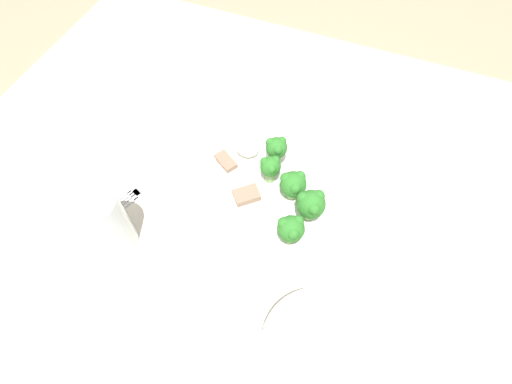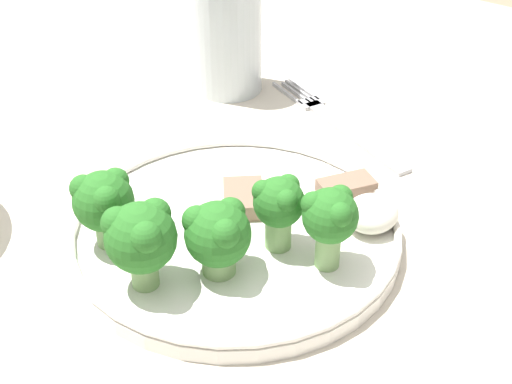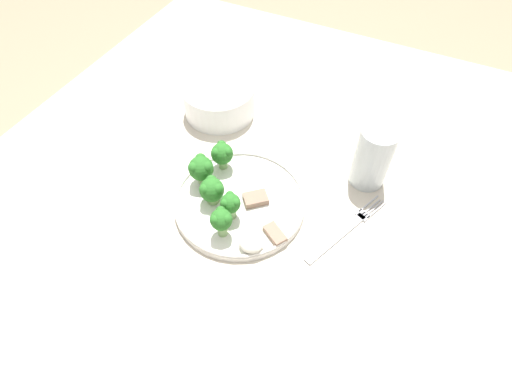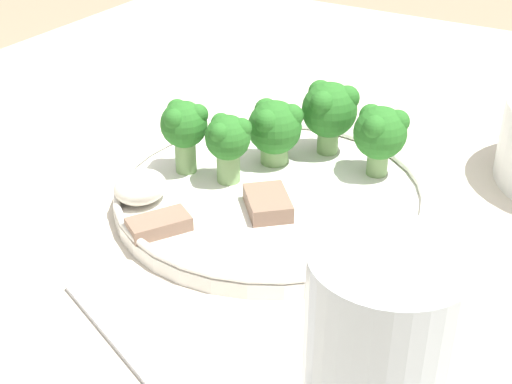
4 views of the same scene
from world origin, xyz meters
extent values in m
plane|color=#9E896B|center=(0.00, 0.00, 0.00)|extent=(8.00, 8.00, 0.00)
cube|color=beige|center=(0.00, 0.00, 0.69)|extent=(1.18, 1.16, 0.03)
cylinder|color=brown|center=(-0.53, 0.52, 0.34)|extent=(0.06, 0.06, 0.67)
cylinder|color=brown|center=(0.53, 0.52, 0.34)|extent=(0.06, 0.06, 0.67)
cylinder|color=white|center=(-0.03, -0.10, 0.71)|extent=(0.25, 0.25, 0.01)
torus|color=white|center=(-0.03, -0.10, 0.72)|extent=(0.25, 0.25, 0.01)
cube|color=#B2B2B7|center=(0.16, -0.09, 0.71)|extent=(0.07, 0.14, 0.00)
cube|color=#B2B2B7|center=(0.19, -0.02, 0.71)|extent=(0.03, 0.03, 0.00)
cube|color=#B2B2B7|center=(0.21, 0.00, 0.71)|extent=(0.02, 0.05, 0.00)
cube|color=#B2B2B7|center=(0.21, 0.00, 0.71)|extent=(0.02, 0.05, 0.00)
cube|color=#B2B2B7|center=(0.20, 0.00, 0.71)|extent=(0.02, 0.05, 0.00)
cube|color=#B2B2B7|center=(0.19, 0.01, 0.71)|extent=(0.02, 0.05, 0.00)
cylinder|color=white|center=(-0.19, 0.12, 0.74)|extent=(0.16, 0.16, 0.07)
cylinder|color=silver|center=(-0.19, 0.12, 0.73)|extent=(0.13, 0.13, 0.05)
cylinder|color=silver|center=(0.17, 0.07, 0.77)|extent=(0.07, 0.07, 0.13)
cylinder|color=silver|center=(0.17, 0.07, 0.74)|extent=(0.06, 0.06, 0.07)
cylinder|color=#7FA866|center=(-0.10, -0.04, 0.73)|extent=(0.02, 0.02, 0.02)
sphere|color=#286B23|center=(-0.10, -0.04, 0.75)|extent=(0.04, 0.04, 0.04)
sphere|color=#286B23|center=(-0.08, -0.04, 0.76)|extent=(0.02, 0.02, 0.02)
sphere|color=#286B23|center=(-0.10, -0.03, 0.76)|extent=(0.02, 0.02, 0.02)
sphere|color=#286B23|center=(-0.10, -0.05, 0.76)|extent=(0.02, 0.02, 0.02)
cylinder|color=#7FA866|center=(-0.07, -0.12, 0.72)|extent=(0.02, 0.02, 0.02)
sphere|color=#286B23|center=(-0.07, -0.12, 0.75)|extent=(0.05, 0.05, 0.05)
sphere|color=#286B23|center=(-0.06, -0.12, 0.76)|extent=(0.02, 0.02, 0.02)
sphere|color=#286B23|center=(-0.08, -0.11, 0.76)|extent=(0.02, 0.02, 0.02)
sphere|color=#286B23|center=(-0.08, -0.13, 0.76)|extent=(0.02, 0.02, 0.02)
cylinder|color=#7FA866|center=(-0.11, -0.09, 0.73)|extent=(0.02, 0.02, 0.02)
sphere|color=#286B23|center=(-0.11, -0.09, 0.76)|extent=(0.05, 0.05, 0.05)
sphere|color=#286B23|center=(-0.10, -0.09, 0.77)|extent=(0.02, 0.02, 0.02)
sphere|color=#286B23|center=(-0.12, -0.08, 0.77)|extent=(0.02, 0.02, 0.02)
sphere|color=#286B23|center=(-0.12, -0.10, 0.77)|extent=(0.02, 0.02, 0.02)
cylinder|color=#7FA866|center=(-0.02, -0.14, 0.73)|extent=(0.02, 0.02, 0.03)
sphere|color=#286B23|center=(-0.02, -0.14, 0.76)|extent=(0.04, 0.04, 0.04)
sphere|color=#286B23|center=(-0.01, -0.14, 0.76)|extent=(0.02, 0.02, 0.02)
sphere|color=#286B23|center=(-0.03, -0.13, 0.76)|extent=(0.02, 0.02, 0.02)
sphere|color=#286B23|center=(-0.03, -0.15, 0.76)|extent=(0.02, 0.02, 0.02)
cylinder|color=#7FA866|center=(-0.02, -0.18, 0.73)|extent=(0.02, 0.02, 0.03)
sphere|color=#286B23|center=(-0.02, -0.18, 0.76)|extent=(0.04, 0.04, 0.04)
sphere|color=#286B23|center=(-0.01, -0.18, 0.77)|extent=(0.02, 0.02, 0.02)
sphere|color=#286B23|center=(-0.03, -0.17, 0.77)|extent=(0.02, 0.02, 0.02)
sphere|color=#286B23|center=(-0.03, -0.19, 0.77)|extent=(0.02, 0.02, 0.02)
cube|color=#846651|center=(0.00, -0.09, 0.72)|extent=(0.05, 0.05, 0.01)
cube|color=#846651|center=(0.06, -0.14, 0.72)|extent=(0.05, 0.04, 0.01)
ellipsoid|color=silver|center=(0.04, -0.18, 0.73)|extent=(0.04, 0.04, 0.02)
camera|label=1|loc=(-0.15, 0.25, 1.32)|focal=28.00mm
camera|label=2|loc=(-0.36, -0.37, 1.04)|focal=50.00mm
camera|label=3|loc=(0.20, -0.50, 1.32)|focal=28.00mm
camera|label=4|loc=(0.40, 0.14, 1.00)|focal=50.00mm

